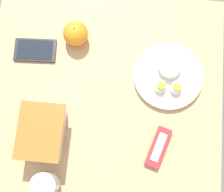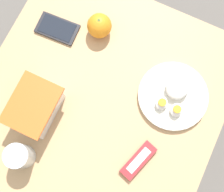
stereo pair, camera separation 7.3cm
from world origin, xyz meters
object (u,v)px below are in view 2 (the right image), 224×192
orange_fruit (99,26)px  candy_bar (138,160)px  food_container (36,108)px  cell_phone (57,29)px  rice_plate (174,95)px  drinking_glass (20,156)px

orange_fruit → candy_bar: bearing=-138.9°
food_container → orange_fruit: (0.33, -0.06, -0.00)m
candy_bar → cell_phone: 0.51m
food_container → cell_phone: bearing=15.2°
food_container → rice_plate: (0.23, -0.37, -0.03)m
drinking_glass → rice_plate: bearing=-42.4°
cell_phone → drinking_glass: bearing=-166.3°
rice_plate → drinking_glass: drinking_glass is taller
candy_bar → cell_phone: candy_bar is taller
orange_fruit → rice_plate: size_ratio=0.36×
candy_bar → orange_fruit: bearing=41.1°
rice_plate → drinking_glass: size_ratio=2.35×
rice_plate → candy_bar: 0.24m
rice_plate → candy_bar: size_ratio=1.68×
cell_phone → orange_fruit: bearing=-67.3°
rice_plate → drinking_glass: bearing=137.6°
rice_plate → candy_bar: (-0.23, 0.02, -0.01)m
orange_fruit → candy_bar: (-0.34, -0.29, -0.03)m
cell_phone → rice_plate: bearing=-96.1°
rice_plate → drinking_glass: 0.51m
orange_fruit → cell_phone: orange_fruit is taller
orange_fruit → cell_phone: size_ratio=0.57×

